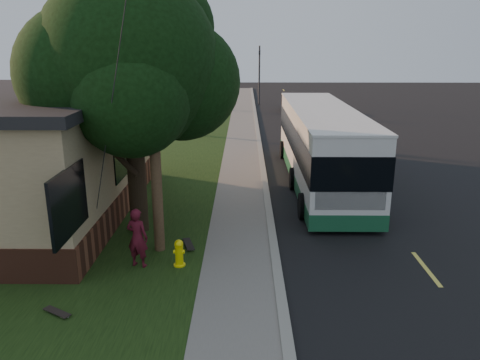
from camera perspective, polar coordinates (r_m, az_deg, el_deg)
The scene contains 17 objects.
ground at distance 12.79m, azimuth 4.46°, elevation -10.66°, with size 120.00×120.00×0.00m, color black.
road at distance 22.66m, azimuth 12.96°, elevation 1.18°, with size 8.00×80.00×0.01m, color black.
curb at distance 22.13m, azimuth 2.80°, elevation 1.37°, with size 0.25×80.00×0.12m, color gray.
sidewalk at distance 22.12m, azimuth 0.21°, elevation 1.33°, with size 2.00×80.00×0.08m, color slate.
grass_verge at distance 22.42m, azimuth -8.77°, elevation 1.33°, with size 5.00×80.00×0.07m, color black.
fire_hydrant at distance 12.69m, azimuth -7.43°, elevation -8.81°, with size 0.32×0.32×0.74m.
utility_pole at distance 12.64m, azimuth -10.76°, elevation 10.79°, with size 2.86×3.21×9.07m.
leafy_tree at distance 14.40m, azimuth -13.06°, elevation 13.46°, with size 6.30×6.00×7.80m.
bare_tree_near at distance 29.70m, azimuth -4.57°, elevation 9.33°, with size 1.38×1.21×4.31m.
bare_tree_far at distance 41.58m, azimuth -2.41°, elevation 11.20°, with size 1.38×1.21×4.03m.
traffic_signal at distance 45.45m, azimuth 2.37°, elevation 13.12°, with size 0.18×0.22×5.50m.
transit_bus at distance 20.05m, azimuth 9.86°, elevation 4.40°, with size 2.73×11.85×3.21m.
skateboarder at distance 12.67m, azimuth -12.40°, elevation -6.88°, with size 0.59×0.39×1.62m, color #52101E.
skateboard_main at distance 13.90m, azimuth -6.29°, elevation -7.79°, with size 0.46×0.90×0.08m.
skateboard_spare at distance 11.41m, azimuth -21.42°, elevation -14.76°, with size 0.72×0.53×0.07m.
dumpster at distance 20.93m, azimuth -22.49°, elevation 1.04°, with size 1.72×1.49×1.31m.
distant_car at distance 41.33m, azimuth 7.03°, elevation 9.40°, with size 1.92×4.78×1.63m, color black.
Camera 1 is at (-0.86, -11.35, 5.82)m, focal length 35.00 mm.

